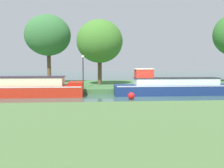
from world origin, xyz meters
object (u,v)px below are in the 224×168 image
(lamp_post, at_px, (83,67))
(channel_buoy, at_px, (131,96))
(willow_tree_left, at_px, (48,35))
(willow_tree_centre, at_px, (100,41))
(red_barge, at_px, (37,87))
(navy_narrowboat, at_px, (179,87))
(mooring_post_near, at_px, (148,84))

(lamp_post, xyz_separation_m, channel_buoy, (3.55, -4.09, -1.92))
(willow_tree_left, xyz_separation_m, channel_buoy, (7.51, -9.35, -5.21))
(channel_buoy, bearing_deg, willow_tree_left, 128.76)
(willow_tree_centre, distance_m, channel_buoy, 8.21)
(willow_tree_centre, xyz_separation_m, channel_buoy, (2.05, -6.64, -4.36))
(red_barge, relative_size, willow_tree_left, 0.93)
(navy_narrowboat, relative_size, willow_tree_centre, 1.72)
(willow_tree_centre, bearing_deg, lamp_post, -120.43)
(mooring_post_near, distance_m, channel_buoy, 4.13)
(willow_tree_left, height_order, channel_buoy, willow_tree_left)
(red_barge, relative_size, navy_narrowboat, 0.62)
(willow_tree_centre, bearing_deg, mooring_post_near, -37.01)
(mooring_post_near, height_order, channel_buoy, mooring_post_near)
(willow_tree_centre, relative_size, lamp_post, 2.26)
(navy_narrowboat, distance_m, channel_buoy, 4.69)
(willow_tree_left, height_order, lamp_post, willow_tree_left)
(navy_narrowboat, height_order, mooring_post_near, navy_narrowboat)
(red_barge, bearing_deg, navy_narrowboat, 0.00)
(red_barge, bearing_deg, willow_tree_centre, 43.49)
(red_barge, bearing_deg, lamp_post, 31.55)
(red_barge, distance_m, willow_tree_left, 8.77)
(navy_narrowboat, distance_m, willow_tree_left, 14.64)
(red_barge, height_order, channel_buoy, red_barge)
(navy_narrowboat, xyz_separation_m, mooring_post_near, (-2.18, 1.55, 0.08))
(willow_tree_centre, distance_m, lamp_post, 3.84)
(navy_narrowboat, bearing_deg, red_barge, 180.00)
(willow_tree_centre, bearing_deg, willow_tree_left, 153.63)
(willow_tree_left, xyz_separation_m, mooring_post_near, (9.54, -5.78, -4.72))
(red_barge, height_order, navy_narrowboat, navy_narrowboat)
(mooring_post_near, xyz_separation_m, channel_buoy, (-2.03, -3.57, -0.49))
(mooring_post_near, bearing_deg, navy_narrowboat, -35.33)
(lamp_post, bearing_deg, navy_narrowboat, -14.94)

